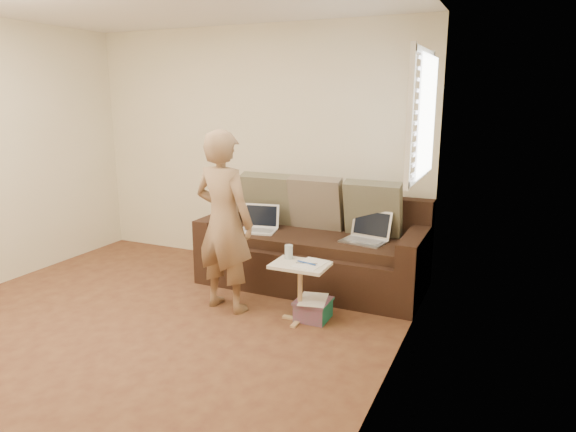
% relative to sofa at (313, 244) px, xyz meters
% --- Properties ---
extents(floor, '(4.50, 4.50, 0.00)m').
position_rel_sofa_xyz_m(floor, '(-0.90, -1.77, -0.42)').
color(floor, '#4F2A1D').
rests_on(floor, ground).
extents(wall_back, '(4.00, 0.00, 4.00)m').
position_rel_sofa_xyz_m(wall_back, '(-0.90, 0.48, 0.87)').
color(wall_back, beige).
rests_on(wall_back, ground).
extents(wall_right, '(0.00, 4.50, 4.50)m').
position_rel_sofa_xyz_m(wall_right, '(1.10, -1.77, 0.87)').
color(wall_right, beige).
rests_on(wall_right, ground).
extents(window_blinds, '(0.12, 0.88, 1.08)m').
position_rel_sofa_xyz_m(window_blinds, '(1.05, -0.27, 1.28)').
color(window_blinds, white).
rests_on(window_blinds, wall_right).
extents(sofa, '(2.20, 0.95, 0.85)m').
position_rel_sofa_xyz_m(sofa, '(0.00, 0.00, 0.00)').
color(sofa, black).
rests_on(sofa, ground).
extents(pillow_left, '(0.55, 0.29, 0.57)m').
position_rel_sofa_xyz_m(pillow_left, '(-0.60, 0.22, 0.37)').
color(pillow_left, brown).
rests_on(pillow_left, sofa).
extents(pillow_mid, '(0.55, 0.27, 0.57)m').
position_rel_sofa_xyz_m(pillow_mid, '(-0.05, 0.22, 0.37)').
color(pillow_mid, '#6B5E4C').
rests_on(pillow_mid, sofa).
extents(pillow_right, '(0.55, 0.28, 0.57)m').
position_rel_sofa_xyz_m(pillow_right, '(0.55, 0.19, 0.37)').
color(pillow_right, brown).
rests_on(pillow_right, sofa).
extents(laptop_silver, '(0.45, 0.36, 0.27)m').
position_rel_sofa_xyz_m(laptop_silver, '(0.54, -0.06, 0.10)').
color(laptop_silver, '#B7BABC').
rests_on(laptop_silver, sofa).
extents(laptop_white, '(0.41, 0.33, 0.27)m').
position_rel_sofa_xyz_m(laptop_white, '(-0.55, -0.13, 0.10)').
color(laptop_white, white).
rests_on(laptop_white, sofa).
extents(person, '(0.63, 0.47, 1.60)m').
position_rel_sofa_xyz_m(person, '(-0.49, -0.87, 0.37)').
color(person, olive).
rests_on(person, ground).
extents(side_table, '(0.46, 0.32, 0.51)m').
position_rel_sofa_xyz_m(side_table, '(0.22, -0.85, -0.17)').
color(side_table, silver).
rests_on(side_table, ground).
extents(drinking_glass, '(0.07, 0.07, 0.12)m').
position_rel_sofa_xyz_m(drinking_glass, '(0.08, -0.77, 0.14)').
color(drinking_glass, silver).
rests_on(drinking_glass, side_table).
extents(scissors, '(0.19, 0.12, 0.02)m').
position_rel_sofa_xyz_m(scissors, '(0.28, -0.84, 0.09)').
color(scissors, silver).
rests_on(scissors, side_table).
extents(paper_on_table, '(0.25, 0.33, 0.00)m').
position_rel_sofa_xyz_m(paper_on_table, '(0.30, -0.82, 0.09)').
color(paper_on_table, white).
rests_on(paper_on_table, side_table).
extents(striped_box, '(0.29, 0.29, 0.18)m').
position_rel_sofa_xyz_m(striped_box, '(0.31, -0.77, -0.33)').
color(striped_box, '#BD1C65').
rests_on(striped_box, ground).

